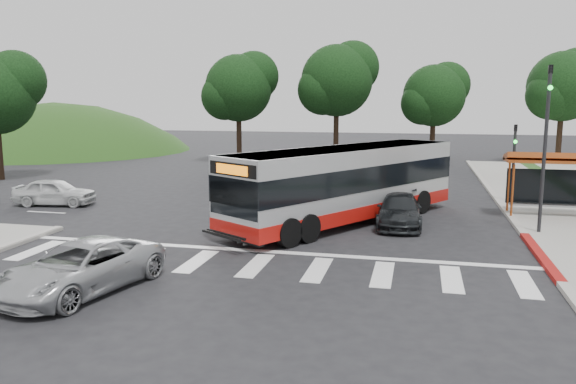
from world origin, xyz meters
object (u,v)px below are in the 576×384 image
(pedestrian, at_px, (241,217))
(silver_suv_south, at_px, (81,267))
(transit_bus, at_px, (346,185))
(dark_sedan, at_px, (399,210))

(pedestrian, distance_m, silver_suv_south, 6.52)
(silver_suv_south, bearing_deg, pedestrian, 78.70)
(transit_bus, bearing_deg, silver_suv_south, -87.28)
(transit_bus, height_order, pedestrian, transit_bus)
(pedestrian, relative_size, silver_suv_south, 0.40)
(transit_bus, distance_m, silver_suv_south, 12.11)
(dark_sedan, bearing_deg, silver_suv_south, -130.02)
(transit_bus, height_order, silver_suv_south, transit_bus)
(pedestrian, bearing_deg, transit_bus, -89.70)
(transit_bus, relative_size, silver_suv_south, 2.52)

